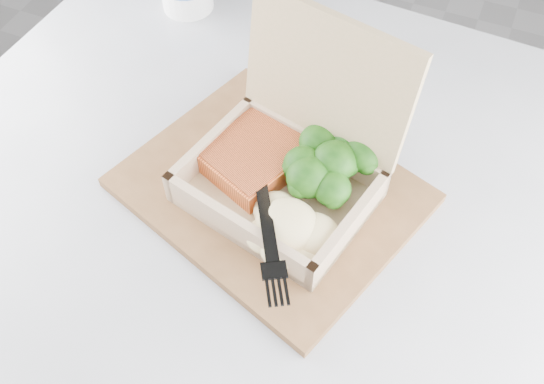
% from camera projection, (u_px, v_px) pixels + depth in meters
% --- Properties ---
extents(floor, '(4.00, 4.00, 0.00)m').
position_uv_depth(floor, '(174.00, 222.00, 1.55)').
color(floor, '#98979D').
rests_on(floor, ground).
extents(cafe_table, '(0.86, 0.86, 0.74)m').
position_uv_depth(cafe_table, '(246.00, 274.00, 0.85)').
color(cafe_table, black).
rests_on(cafe_table, floor).
extents(serving_tray, '(0.38, 0.34, 0.01)m').
position_uv_depth(serving_tray, '(271.00, 190.00, 0.69)').
color(serving_tray, brown).
rests_on(serving_tray, cafe_table).
extents(takeout_container, '(0.23, 0.22, 0.19)m').
position_uv_depth(takeout_container, '(293.00, 155.00, 0.66)').
color(takeout_container, tan).
rests_on(takeout_container, serving_tray).
extents(salmon_fillet, '(0.14, 0.15, 0.03)m').
position_uv_depth(salmon_fillet, '(260.00, 152.00, 0.69)').
color(salmon_fillet, orange).
rests_on(salmon_fillet, takeout_container).
extents(broccoli_pile, '(0.12, 0.12, 0.04)m').
position_uv_depth(broccoli_pile, '(334.00, 168.00, 0.66)').
color(broccoli_pile, '#296616').
rests_on(broccoli_pile, takeout_container).
extents(mashed_potatoes, '(0.11, 0.09, 0.04)m').
position_uv_depth(mashed_potatoes, '(287.00, 225.00, 0.62)').
color(mashed_potatoes, '#F5E89F').
rests_on(mashed_potatoes, takeout_container).
extents(plastic_fork, '(0.10, 0.16, 0.02)m').
position_uv_depth(plastic_fork, '(263.00, 198.00, 0.63)').
color(plastic_fork, black).
rests_on(plastic_fork, mashed_potatoes).
extents(receipt, '(0.09, 0.14, 0.00)m').
position_uv_depth(receipt, '(312.00, 84.00, 0.80)').
color(receipt, white).
rests_on(receipt, cafe_table).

